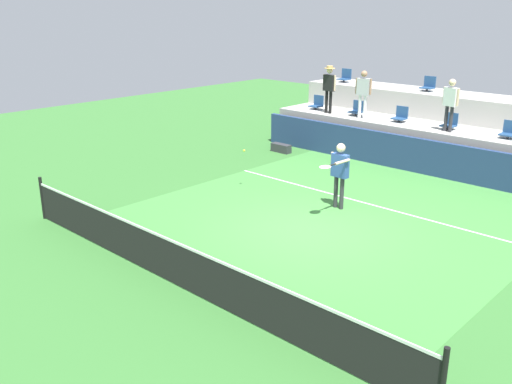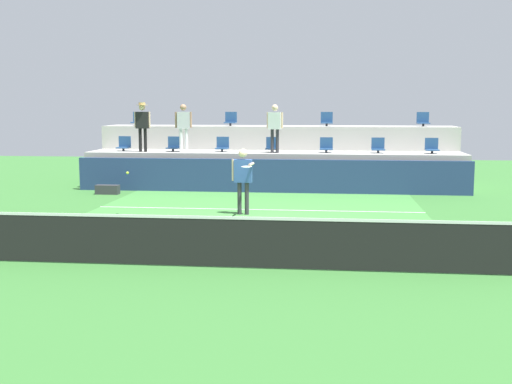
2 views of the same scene
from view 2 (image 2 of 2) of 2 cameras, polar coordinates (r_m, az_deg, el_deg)
name	(u,v)px [view 2 (image 2 of 2)]	position (r m, az deg, el deg)	size (l,w,h in m)	color
ground_plane	(247,226)	(15.26, -0.78, -3.03)	(40.00, 40.00, 0.00)	#336B2D
court_inner_paint	(252,219)	(16.24, -0.34, -2.37)	(9.00, 10.00, 0.01)	#3D7F38
court_service_line	(258,210)	(17.61, 0.20, -1.58)	(9.00, 0.06, 0.00)	white
tennis_net	(218,240)	(11.29, -3.36, -4.27)	(10.48, 0.08, 1.07)	black
sponsor_backboard	(270,176)	(21.09, 1.27, 1.44)	(13.00, 0.16, 1.10)	navy
seating_tier_lower	(274,170)	(22.37, 1.58, 1.98)	(13.00, 1.80, 1.25)	#ADAAA3
seating_tier_upper	(278,154)	(24.12, 1.95, 3.41)	(13.00, 1.80, 2.10)	#ADAAA3
stadium_chair_lower_far_left	(124,145)	(23.31, -11.66, 4.13)	(0.44, 0.40, 0.52)	#2D2D33
stadium_chair_lower_left	(174,145)	(22.81, -7.35, 4.15)	(0.44, 0.40, 0.52)	#2D2D33
stadium_chair_lower_mid_left	(222,146)	(22.46, -3.01, 4.15)	(0.44, 0.40, 0.52)	#2D2D33
stadium_chair_lower_center	(272,146)	(22.24, 1.46, 4.12)	(0.44, 0.40, 0.52)	#2D2D33
stadium_chair_lower_mid_right	(326,146)	(22.15, 6.28, 4.07)	(0.44, 0.40, 0.52)	#2D2D33
stadium_chair_lower_right	(378,147)	(22.22, 10.81, 3.99)	(0.44, 0.40, 0.52)	#2D2D33
stadium_chair_lower_far_right	(432,147)	(22.42, 15.37, 3.88)	(0.44, 0.40, 0.52)	#2D2D33
stadium_chair_upper_far_left	(138,120)	(24.99, -10.44, 6.34)	(0.44, 0.40, 0.52)	#2D2D33
stadium_chair_upper_left	(231,120)	(24.20, -2.27, 6.42)	(0.44, 0.40, 0.52)	#2D2D33
stadium_chair_upper_right	(327,120)	(23.92, 6.31, 6.36)	(0.44, 0.40, 0.52)	#2D2D33
stadium_chair_upper_far_right	(423,120)	(24.16, 14.64, 6.18)	(0.44, 0.40, 0.52)	#2D2D33
tennis_player	(243,174)	(16.68, -1.15, 1.57)	(0.65, 1.22, 1.73)	#2D2D33
spectator_with_hat	(142,122)	(22.67, -10.07, 6.17)	(0.58, 0.42, 1.71)	black
spectator_in_white	(183,123)	(22.30, -6.47, 6.08)	(0.58, 0.27, 1.65)	white
spectator_in_grey	(275,124)	(21.81, 1.69, 6.07)	(0.58, 0.26, 1.64)	#2D2D33
tennis_ball	(127,173)	(16.91, -11.37, 1.68)	(0.07, 0.07, 0.07)	#CCE033
equipment_bag	(108,190)	(21.28, -13.07, 0.21)	(0.76, 0.28, 0.30)	#333338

